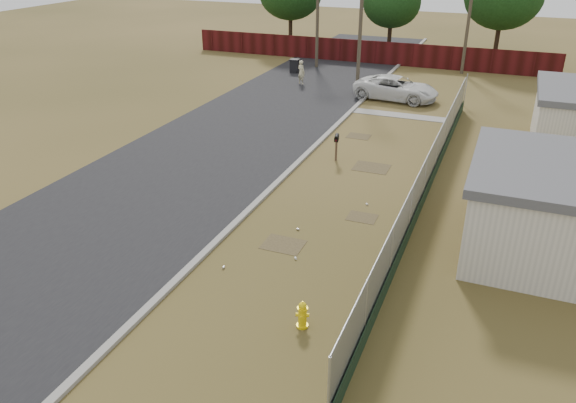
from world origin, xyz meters
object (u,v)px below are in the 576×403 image
at_px(fire_hydrant, 302,315).
at_px(pickup_truck, 396,88).
at_px(trash_bin, 294,66).
at_px(mailbox, 337,140).
at_px(pedestrian, 301,72).

distance_m(fire_hydrant, pickup_truck, 23.93).
height_order(pickup_truck, trash_bin, pickup_truck).
relative_size(mailbox, pickup_truck, 0.24).
bearing_deg(fire_hydrant, trash_bin, 111.64).
height_order(pedestrian, trash_bin, pedestrian).
height_order(fire_hydrant, trash_bin, trash_bin).
distance_m(mailbox, pedestrian, 14.77).
bearing_deg(pickup_truck, mailbox, -175.39).
bearing_deg(pickup_truck, fire_hydrant, -167.62).
bearing_deg(pickup_truck, pedestrian, 84.04).
bearing_deg(mailbox, trash_bin, 117.35).
distance_m(fire_hydrant, trash_bin, 30.66).
distance_m(pickup_truck, trash_bin, 9.98).
bearing_deg(mailbox, fire_hydrant, -76.77).
relative_size(pickup_truck, pedestrian, 3.18).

